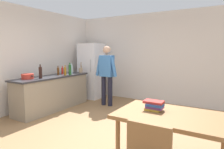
{
  "coord_description": "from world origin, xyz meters",
  "views": [
    {
      "loc": [
        1.97,
        -2.76,
        1.56
      ],
      "look_at": [
        -0.53,
        1.44,
        0.96
      ],
      "focal_mm": 31.04,
      "sensor_mm": 36.0,
      "label": 1
    }
  ],
  "objects_px": {
    "book_stack": "(154,105)",
    "utensil_jar": "(81,70)",
    "bottle_beer_brown": "(58,71)",
    "person": "(107,72)",
    "bottle_water_clear": "(72,69)",
    "bottle_wine_dark": "(40,72)",
    "dining_table": "(172,120)",
    "bottle_oil_amber": "(65,71)",
    "bottle_sauce_red": "(62,71)",
    "bottle_wine_green": "(70,70)",
    "cooking_pot": "(28,76)",
    "refrigerator": "(92,71)"
  },
  "relations": [
    {
      "from": "cooking_pot",
      "to": "bottle_water_clear",
      "type": "height_order",
      "value": "bottle_water_clear"
    },
    {
      "from": "utensil_jar",
      "to": "book_stack",
      "type": "bearing_deg",
      "value": -34.4
    },
    {
      "from": "person",
      "to": "dining_table",
      "type": "distance_m",
      "value": 3.2
    },
    {
      "from": "person",
      "to": "bottle_wine_dark",
      "type": "height_order",
      "value": "person"
    },
    {
      "from": "book_stack",
      "to": "utensil_jar",
      "type": "bearing_deg",
      "value": 145.6
    },
    {
      "from": "utensil_jar",
      "to": "bottle_beer_brown",
      "type": "bearing_deg",
      "value": -101.19
    },
    {
      "from": "bottle_wine_green",
      "to": "bottle_water_clear",
      "type": "distance_m",
      "value": 0.32
    },
    {
      "from": "person",
      "to": "dining_table",
      "type": "xyz_separation_m",
      "value": [
        2.35,
        -2.15,
        -0.31
      ]
    },
    {
      "from": "utensil_jar",
      "to": "bottle_wine_green",
      "type": "xyz_separation_m",
      "value": [
        0.11,
        -0.59,
        0.07
      ]
    },
    {
      "from": "bottle_wine_dark",
      "to": "book_stack",
      "type": "distance_m",
      "value": 3.11
    },
    {
      "from": "book_stack",
      "to": "dining_table",
      "type": "bearing_deg",
      "value": -9.24
    },
    {
      "from": "bottle_wine_green",
      "to": "book_stack",
      "type": "relative_size",
      "value": 1.28
    },
    {
      "from": "bottle_sauce_red",
      "to": "bottle_oil_amber",
      "type": "relative_size",
      "value": 0.86
    },
    {
      "from": "person",
      "to": "bottle_sauce_red",
      "type": "xyz_separation_m",
      "value": [
        -1.12,
        -0.6,
        0.02
      ]
    },
    {
      "from": "person",
      "to": "bottle_water_clear",
      "type": "relative_size",
      "value": 5.67
    },
    {
      "from": "bottle_beer_brown",
      "to": "bottle_wine_dark",
      "type": "bearing_deg",
      "value": -79.35
    },
    {
      "from": "bottle_beer_brown",
      "to": "bottle_oil_amber",
      "type": "relative_size",
      "value": 0.93
    },
    {
      "from": "bottle_sauce_red",
      "to": "bottle_oil_amber",
      "type": "xyz_separation_m",
      "value": [
        0.28,
        -0.18,
        0.02
      ]
    },
    {
      "from": "dining_table",
      "to": "bottle_sauce_red",
      "type": "height_order",
      "value": "bottle_sauce_red"
    },
    {
      "from": "bottle_wine_green",
      "to": "book_stack",
      "type": "distance_m",
      "value": 3.26
    },
    {
      "from": "bottle_beer_brown",
      "to": "bottle_wine_green",
      "type": "bearing_deg",
      "value": 34.41
    },
    {
      "from": "cooking_pot",
      "to": "bottle_water_clear",
      "type": "relative_size",
      "value": 1.33
    },
    {
      "from": "utensil_jar",
      "to": "book_stack",
      "type": "height_order",
      "value": "utensil_jar"
    },
    {
      "from": "dining_table",
      "to": "bottle_oil_amber",
      "type": "height_order",
      "value": "bottle_oil_amber"
    },
    {
      "from": "refrigerator",
      "to": "utensil_jar",
      "type": "distance_m",
      "value": 0.6
    },
    {
      "from": "bottle_wine_dark",
      "to": "book_stack",
      "type": "bearing_deg",
      "value": -11.08
    },
    {
      "from": "book_stack",
      "to": "cooking_pot",
      "type": "bearing_deg",
      "value": 173.25
    },
    {
      "from": "cooking_pot",
      "to": "bottle_wine_green",
      "type": "height_order",
      "value": "bottle_wine_green"
    },
    {
      "from": "person",
      "to": "bottle_oil_amber",
      "type": "height_order",
      "value": "person"
    },
    {
      "from": "dining_table",
      "to": "bottle_oil_amber",
      "type": "bearing_deg",
      "value": 156.85
    },
    {
      "from": "bottle_sauce_red",
      "to": "book_stack",
      "type": "distance_m",
      "value": 3.56
    },
    {
      "from": "bottle_beer_brown",
      "to": "bottle_wine_green",
      "type": "xyz_separation_m",
      "value": [
        0.27,
        0.18,
        0.04
      ]
    },
    {
      "from": "dining_table",
      "to": "bottle_oil_amber",
      "type": "xyz_separation_m",
      "value": [
        -3.19,
        1.36,
        0.34
      ]
    },
    {
      "from": "person",
      "to": "book_stack",
      "type": "relative_size",
      "value": 6.42
    },
    {
      "from": "bottle_sauce_red",
      "to": "bottle_oil_amber",
      "type": "height_order",
      "value": "bottle_oil_amber"
    },
    {
      "from": "bottle_water_clear",
      "to": "book_stack",
      "type": "xyz_separation_m",
      "value": [
        3.09,
        -1.74,
        -0.21
      ]
    },
    {
      "from": "bottle_beer_brown",
      "to": "bottle_sauce_red",
      "type": "bearing_deg",
      "value": 103.47
    },
    {
      "from": "dining_table",
      "to": "book_stack",
      "type": "distance_m",
      "value": 0.29
    },
    {
      "from": "dining_table",
      "to": "person",
      "type": "bearing_deg",
      "value": 137.59
    },
    {
      "from": "person",
      "to": "dining_table",
      "type": "height_order",
      "value": "person"
    },
    {
      "from": "person",
      "to": "bottle_wine_green",
      "type": "relative_size",
      "value": 5.0
    },
    {
      "from": "bottle_beer_brown",
      "to": "bottle_water_clear",
      "type": "xyz_separation_m",
      "value": [
        0.08,
        0.45,
        0.02
      ]
    },
    {
      "from": "bottle_sauce_red",
      "to": "book_stack",
      "type": "relative_size",
      "value": 0.91
    },
    {
      "from": "bottle_wine_dark",
      "to": "book_stack",
      "type": "xyz_separation_m",
      "value": [
        3.04,
        -0.6,
        -0.22
      ]
    },
    {
      "from": "person",
      "to": "bottle_oil_amber",
      "type": "relative_size",
      "value": 6.07
    },
    {
      "from": "bottle_sauce_red",
      "to": "cooking_pot",
      "type": "bearing_deg",
      "value": -91.07
    },
    {
      "from": "refrigerator",
      "to": "bottle_oil_amber",
      "type": "bearing_deg",
      "value": -85.22
    },
    {
      "from": "person",
      "to": "refrigerator",
      "type": "bearing_deg",
      "value": 149.77
    },
    {
      "from": "person",
      "to": "bottle_water_clear",
      "type": "xyz_separation_m",
      "value": [
        -0.99,
        -0.37,
        0.05
      ]
    },
    {
      "from": "refrigerator",
      "to": "dining_table",
      "type": "height_order",
      "value": "refrigerator"
    }
  ]
}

